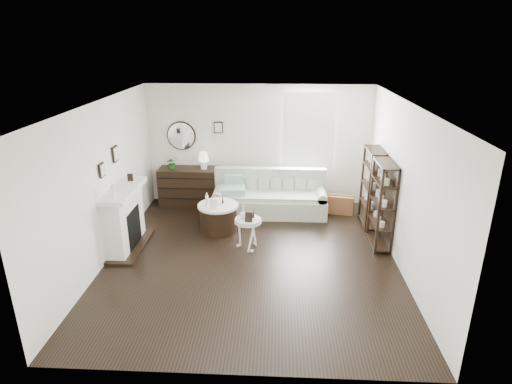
# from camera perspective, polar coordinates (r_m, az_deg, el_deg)

# --- Properties ---
(room) EXTENTS (5.50, 5.50, 5.50)m
(room) POSITION_cam_1_polar(r_m,az_deg,el_deg) (9.58, 4.78, 7.54)
(room) COLOR black
(room) RESTS_ON ground
(fireplace) EXTENTS (0.50, 1.40, 1.84)m
(fireplace) POSITION_cam_1_polar(r_m,az_deg,el_deg) (8.10, -17.08, -3.64)
(fireplace) COLOR white
(fireplace) RESTS_ON ground
(shelf_unit_far) EXTENTS (0.30, 0.80, 1.60)m
(shelf_unit_far) POSITION_cam_1_polar(r_m,az_deg,el_deg) (8.90, 15.17, 0.54)
(shelf_unit_far) COLOR black
(shelf_unit_far) RESTS_ON ground
(shelf_unit_near) EXTENTS (0.30, 0.80, 1.60)m
(shelf_unit_near) POSITION_cam_1_polar(r_m,az_deg,el_deg) (8.08, 16.42, -1.63)
(shelf_unit_near) COLOR black
(shelf_unit_near) RESTS_ON ground
(sofa) EXTENTS (2.44, 0.84, 0.95)m
(sofa) POSITION_cam_1_polar(r_m,az_deg,el_deg) (9.35, 1.83, -0.95)
(sofa) COLOR #9EA896
(sofa) RESTS_ON ground
(quilt) EXTENTS (0.57, 0.48, 0.14)m
(quilt) POSITION_cam_1_polar(r_m,az_deg,el_deg) (9.20, -3.14, 0.28)
(quilt) COLOR #29976F
(quilt) RESTS_ON sofa
(suitcase) EXTENTS (0.64, 0.32, 0.41)m
(suitcase) POSITION_cam_1_polar(r_m,az_deg,el_deg) (9.52, 11.03, -1.66)
(suitcase) COLOR brown
(suitcase) RESTS_ON ground
(dresser) EXTENTS (1.29, 0.55, 0.86)m
(dresser) POSITION_cam_1_polar(r_m,az_deg,el_deg) (9.89, -9.00, 0.73)
(dresser) COLOR black
(dresser) RESTS_ON ground
(table_lamp) EXTENTS (0.30, 0.30, 0.39)m
(table_lamp) POSITION_cam_1_polar(r_m,az_deg,el_deg) (9.63, -7.00, 4.19)
(table_lamp) COLOR beige
(table_lamp) RESTS_ON dresser
(potted_plant) EXTENTS (0.32, 0.30, 0.28)m
(potted_plant) POSITION_cam_1_polar(r_m,az_deg,el_deg) (9.74, -11.11, 3.82)
(potted_plant) COLOR #194F16
(potted_plant) RESTS_ON dresser
(drum_table) EXTENTS (0.80, 0.80, 0.56)m
(drum_table) POSITION_cam_1_polar(r_m,az_deg,el_deg) (8.54, -5.03, -3.39)
(drum_table) COLOR black
(drum_table) RESTS_ON ground
(pedestal_table) EXTENTS (0.49, 0.49, 0.59)m
(pedestal_table) POSITION_cam_1_polar(r_m,az_deg,el_deg) (7.72, -1.07, -3.95)
(pedestal_table) COLOR white
(pedestal_table) RESTS_ON ground
(eiffel_drum) EXTENTS (0.12, 0.12, 0.18)m
(eiffel_drum) POSITION_cam_1_polar(r_m,az_deg,el_deg) (8.44, -4.46, -1.00)
(eiffel_drum) COLOR black
(eiffel_drum) RESTS_ON drum_table
(bottle_drum) EXTENTS (0.06, 0.06, 0.27)m
(bottle_drum) POSITION_cam_1_polar(r_m,az_deg,el_deg) (8.33, -6.57, -1.01)
(bottle_drum) COLOR silver
(bottle_drum) RESTS_ON drum_table
(card_frame_drum) EXTENTS (0.15, 0.07, 0.19)m
(card_frame_drum) POSITION_cam_1_polar(r_m,az_deg,el_deg) (8.22, -5.68, -1.59)
(card_frame_drum) COLOR silver
(card_frame_drum) RESTS_ON drum_table
(eiffel_ped) EXTENTS (0.10, 0.10, 0.16)m
(eiffel_ped) POSITION_cam_1_polar(r_m,az_deg,el_deg) (7.69, -0.35, -2.97)
(eiffel_ped) COLOR black
(eiffel_ped) RESTS_ON pedestal_table
(flask_ped) EXTENTS (0.14, 0.14, 0.25)m
(flask_ped) POSITION_cam_1_polar(r_m,az_deg,el_deg) (7.67, -1.70, -2.66)
(flask_ped) COLOR silver
(flask_ped) RESTS_ON pedestal_table
(card_frame_ped) EXTENTS (0.14, 0.06, 0.18)m
(card_frame_ped) POSITION_cam_1_polar(r_m,az_deg,el_deg) (7.54, -0.98, -3.38)
(card_frame_ped) COLOR black
(card_frame_ped) RESTS_ON pedestal_table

